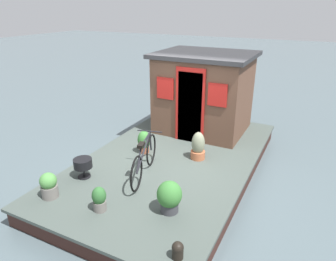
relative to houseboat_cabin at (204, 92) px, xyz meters
The scene contains 11 objects.
ground_plane 2.30m from the houseboat_cabin, behind, with size 60.00×60.00×0.00m, color #4C5B60.
houseboat_deck 2.19m from the houseboat_cabin, behind, with size 5.89×3.39×0.38m.
houseboat_cabin is the anchor object (origin of this frame).
bicycle 2.87m from the houseboat_cabin, behind, with size 1.60×0.58×0.78m.
potted_plant_mint 1.88m from the houseboat_cabin, 162.22° to the right, with size 0.31×0.31×0.61m.
potted_plant_sage 2.16m from the houseboat_cabin, 160.87° to the left, with size 0.29×0.29×0.52m.
potted_plant_fern 4.40m from the houseboat_cabin, 163.57° to the left, with size 0.29×0.29×0.47m.
potted_plant_rosemary 3.74m from the houseboat_cabin, 167.34° to the right, with size 0.41×0.41×0.54m.
potted_plant_succulent 4.14m from the houseboat_cabin, behind, with size 0.23×0.23×0.43m.
charcoal_grill 3.63m from the houseboat_cabin, 161.15° to the left, with size 0.35×0.35×0.39m.
mooring_bollard 4.70m from the houseboat_cabin, 163.06° to the right, with size 0.16×0.16×0.25m.
Camera 1 is at (-5.45, -2.65, 3.49)m, focal length 33.02 mm.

